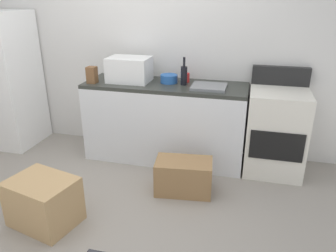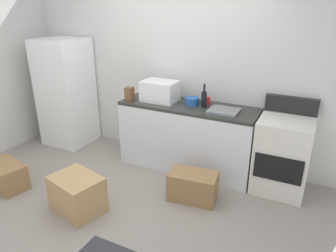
% 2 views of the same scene
% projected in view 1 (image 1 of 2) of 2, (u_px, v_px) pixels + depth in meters
% --- Properties ---
extents(ground_plane, '(6.00, 6.00, 0.00)m').
position_uv_depth(ground_plane, '(99.00, 212.00, 2.98)').
color(ground_plane, gray).
extents(wall_back, '(5.00, 0.10, 2.60)m').
position_uv_depth(wall_back, '(148.00, 41.00, 3.88)').
color(wall_back, silver).
rests_on(wall_back, ground_plane).
extents(kitchen_counter, '(1.80, 0.60, 0.90)m').
position_uv_depth(kitchen_counter, '(165.00, 122.00, 3.82)').
color(kitchen_counter, silver).
rests_on(kitchen_counter, ground_plane).
extents(refrigerator, '(0.68, 0.66, 1.64)m').
position_uv_depth(refrigerator, '(4.00, 80.00, 4.10)').
color(refrigerator, white).
rests_on(refrigerator, ground_plane).
extents(stove_oven, '(0.60, 0.61, 1.10)m').
position_uv_depth(stove_oven, '(276.00, 130.00, 3.54)').
color(stove_oven, silver).
rests_on(stove_oven, ground_plane).
extents(microwave, '(0.46, 0.34, 0.27)m').
position_uv_depth(microwave, '(129.00, 69.00, 3.69)').
color(microwave, white).
rests_on(microwave, kitchen_counter).
extents(sink_basin, '(0.36, 0.32, 0.03)m').
position_uv_depth(sink_basin, '(209.00, 87.00, 3.47)').
color(sink_basin, slate).
rests_on(sink_basin, kitchen_counter).
extents(wine_bottle, '(0.07, 0.07, 0.30)m').
position_uv_depth(wine_bottle, '(184.00, 75.00, 3.56)').
color(wine_bottle, black).
rests_on(wine_bottle, kitchen_counter).
extents(coffee_mug, '(0.08, 0.08, 0.10)m').
position_uv_depth(coffee_mug, '(186.00, 78.00, 3.70)').
color(coffee_mug, red).
rests_on(coffee_mug, kitchen_counter).
extents(knife_block, '(0.10, 0.10, 0.18)m').
position_uv_depth(knife_block, '(92.00, 75.00, 3.65)').
color(knife_block, brown).
rests_on(knife_block, kitchen_counter).
extents(mixing_bowl, '(0.19, 0.19, 0.09)m').
position_uv_depth(mixing_bowl, '(169.00, 79.00, 3.67)').
color(mixing_bowl, '#2659A5').
rests_on(mixing_bowl, kitchen_counter).
extents(cardboard_box_medium, '(0.62, 0.52, 0.41)m').
position_uv_depth(cardboard_box_medium, '(44.00, 202.00, 2.78)').
color(cardboard_box_medium, tan).
rests_on(cardboard_box_medium, ground_plane).
extents(cardboard_box_small, '(0.58, 0.38, 0.33)m').
position_uv_depth(cardboard_box_small, '(184.00, 176.00, 3.23)').
color(cardboard_box_small, olive).
rests_on(cardboard_box_small, ground_plane).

